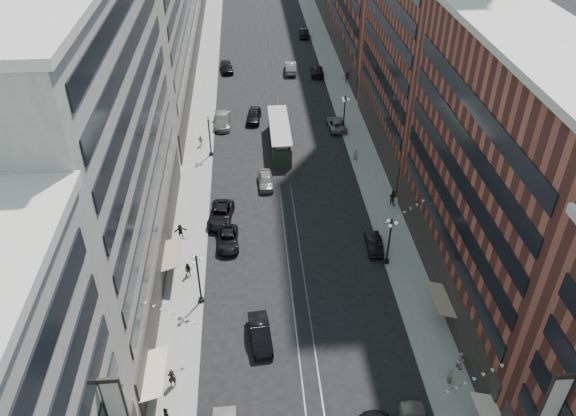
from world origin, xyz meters
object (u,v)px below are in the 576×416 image
object	(u,v)px
car_7	(221,215)
car_14	(291,67)
pedestrian_extra_2	(460,360)
lamppost_se_mid	(344,113)
car_13	(254,116)
lamppost_sw_mid	(209,135)
car_5	(260,334)
pedestrian_extra_0	(166,415)
car_11	(336,124)
pedestrian_4	(450,376)
pedestrian_2	(188,270)
car_extra_1	(222,120)
car_9	(227,67)
pedestrian_7	(393,197)
lamppost_sw_far	(199,277)
streetcar	(280,136)
pedestrian_extra_1	(172,378)
pedestrian_6	(201,141)
pedestrian_5	(180,231)
lamppost_se_far	(389,240)
pedestrian_8	(355,155)
car_8	(222,122)
car_extra_0	(304,33)
car_10	(374,243)
car_12	(317,71)
car_extra_2	(266,180)
pedestrian_9	(347,77)
car_2	(228,239)

from	to	relation	value
car_7	car_14	world-z (taller)	car_14
car_7	pedestrian_extra_2	world-z (taller)	pedestrian_extra_2
lamppost_se_mid	car_13	distance (m)	13.58
lamppost_sw_mid	car_5	world-z (taller)	lamppost_sw_mid
pedestrian_extra_0	car_11	bearing A→B (deg)	162.29
car_5	pedestrian_4	size ratio (longest dim) A/B	3.00
lamppost_se_mid	car_14	world-z (taller)	lamppost_se_mid
pedestrian_2	car_extra_1	distance (m)	32.21
car_9	pedestrian_7	size ratio (longest dim) A/B	2.56
lamppost_sw_far	streetcar	xyz separation A→B (m)	(9.20, 28.93, -1.59)
pedestrian_2	pedestrian_extra_1	xyz separation A→B (m)	(-0.41, -12.78, 0.13)
pedestrian_6	pedestrian_extra_0	xyz separation A→B (m)	(-0.51, -42.06, 0.03)
car_5	pedestrian_5	xyz separation A→B (m)	(-7.97, 14.92, 0.11)
lamppost_se_far	pedestrian_7	xyz separation A→B (m)	(2.89, 10.08, -2.00)
pedestrian_2	pedestrian_8	xyz separation A→B (m)	(20.09, 20.42, 0.12)
car_11	car_14	bearing A→B (deg)	-80.65
lamppost_sw_mid	car_8	bearing A→B (deg)	81.55
car_5	car_extra_0	xyz separation A→B (m)	(11.59, 78.10, 0.01)
car_extra_0	lamppost_sw_far	bearing A→B (deg)	78.82
car_14	car_10	bearing A→B (deg)	98.58
car_7	car_12	xyz separation A→B (m)	(15.64, 40.62, 0.00)
lamppost_se_mid	pedestrian_7	distance (m)	18.26
car_8	car_extra_2	world-z (taller)	car_extra_2
car_5	car_13	xyz separation A→B (m)	(0.58, 41.83, 0.03)
car_13	lamppost_sw_mid	bearing A→B (deg)	-113.75
car_9	car_extra_0	bearing A→B (deg)	40.69
car_7	car_extra_1	xyz separation A→B (m)	(-0.24, 23.00, 0.07)
pedestrian_5	pedestrian_extra_2	world-z (taller)	pedestrian_extra_2
pedestrian_2	lamppost_se_far	bearing A→B (deg)	20.60
pedestrian_4	car_extra_2	xyz separation A→B (m)	(-13.33, 30.03, -0.21)
pedestrian_4	pedestrian_9	xyz separation A→B (m)	(1.51, 60.03, 0.13)
lamppost_sw_far	pedestrian_extra_1	distance (m)	9.63
car_11	pedestrian_8	bearing A→B (deg)	93.26
car_11	car_7	bearing A→B (deg)	49.07
car_11	pedestrian_9	xyz separation A→B (m)	(4.10, 15.89, 0.39)
streetcar	car_11	size ratio (longest dim) A/B	2.32
pedestrian_extra_2	car_14	bearing A→B (deg)	-7.04
lamppost_sw_mid	car_11	xyz separation A→B (m)	(17.60, 6.47, -2.39)
pedestrian_7	pedestrian_5	bearing A→B (deg)	59.54
car_12	car_extra_0	world-z (taller)	car_extra_0
car_5	car_14	size ratio (longest dim) A/B	0.92
car_14	pedestrian_extra_2	world-z (taller)	pedestrian_extra_2
car_11	car_8	bearing A→B (deg)	-9.78
car_9	pedestrian_extra_2	bearing A→B (deg)	-80.68
car_7	car_10	xyz separation A→B (m)	(16.03, -6.14, -0.06)
streetcar	car_extra_0	world-z (taller)	streetcar
car_13	car_extra_1	bearing A→B (deg)	-158.34
lamppost_se_far	car_2	distance (m)	16.74
lamppost_se_mid	car_14	xyz separation A→B (m)	(-5.61, 22.82, -2.22)
pedestrian_extra_0	pedestrian_9	bearing A→B (deg)	164.41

